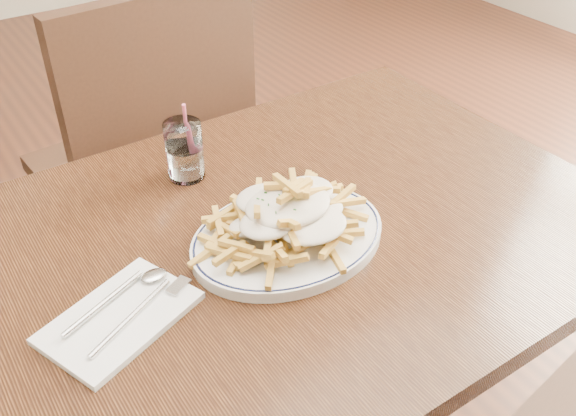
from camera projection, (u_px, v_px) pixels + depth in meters
table at (268, 270)px, 1.10m from camera, size 1.20×0.80×0.75m
chair_far at (151, 155)px, 1.60m from camera, size 0.50×0.50×1.00m
fries_plate at (288, 237)px, 1.03m from camera, size 0.35×0.31×0.02m
loaded_fries at (288, 211)px, 1.00m from camera, size 0.29×0.25×0.08m
napkin at (120, 318)px, 0.90m from camera, size 0.24×0.20×0.01m
cutlery at (117, 311)px, 0.90m from camera, size 0.20×0.15×0.01m
water_glass at (185, 154)px, 1.17m from camera, size 0.07×0.07×0.15m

